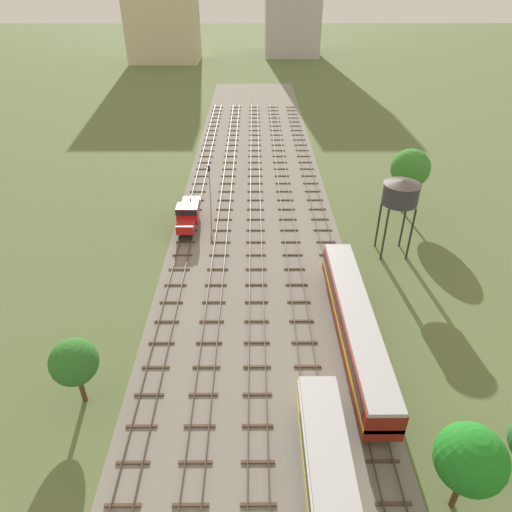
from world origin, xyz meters
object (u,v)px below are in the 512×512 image
object	(u,v)px
passenger_coach_centre_right_near	(355,323)
signal_post_nearest	(209,178)
water_tower	(401,193)
shunter_loco_far_left_mid	(188,214)

from	to	relation	value
passenger_coach_centre_right_near	signal_post_nearest	world-z (taller)	signal_post_nearest
passenger_coach_centre_right_near	signal_post_nearest	bearing A→B (deg)	116.98
water_tower	signal_post_nearest	distance (m)	27.37
signal_post_nearest	passenger_coach_centre_right_near	bearing A→B (deg)	-63.02
signal_post_nearest	shunter_loco_far_left_mid	bearing A→B (deg)	-105.19
passenger_coach_centre_right_near	water_tower	world-z (taller)	water_tower
passenger_coach_centre_right_near	water_tower	xyz separation A→B (m)	(7.46, 15.78, 5.28)
passenger_coach_centre_right_near	water_tower	bearing A→B (deg)	64.69
water_tower	shunter_loco_far_left_mid	bearing A→B (deg)	165.80
passenger_coach_centre_right_near	shunter_loco_far_left_mid	xyz separation A→B (m)	(-17.58, 22.11, -0.60)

